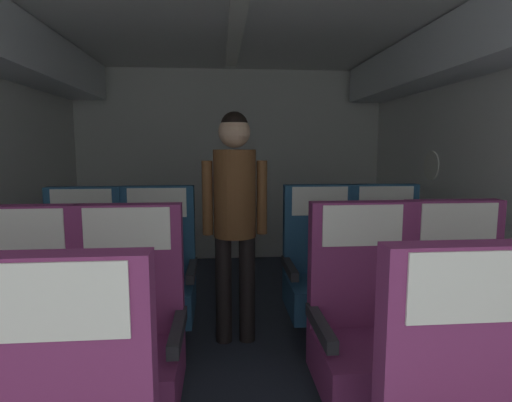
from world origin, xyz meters
name	(u,v)px	position (x,y,z in m)	size (l,w,h in m)	color
ground	(245,379)	(0.00, 2.62, -0.01)	(3.79, 5.64, 0.02)	#2D3342
fuselage_shell	(241,94)	(0.00, 2.88, 1.64)	(3.67, 5.29, 2.27)	silver
seat_b_left_window	(17,347)	(-1.04, 2.20, 0.45)	(0.52, 0.50, 1.06)	#38383D
seat_b_left_aisle	(127,342)	(-0.56, 2.20, 0.45)	(0.52, 0.50, 1.06)	#38383D
seat_b_right_aisle	(463,328)	(1.05, 2.21, 0.45)	(0.52, 0.50, 1.06)	#38383D
seat_b_right_window	(366,334)	(0.55, 2.19, 0.45)	(0.52, 0.50, 1.06)	#38383D
seat_c_left_window	(81,282)	(-1.05, 3.08, 0.45)	(0.52, 0.50, 1.06)	#38383D
seat_c_left_aisle	(157,279)	(-0.56, 3.10, 0.45)	(0.52, 0.50, 1.06)	#38383D
seat_c_right_aisle	(388,274)	(1.04, 3.09, 0.45)	(0.52, 0.50, 1.06)	#38383D
seat_c_right_window	(322,275)	(0.56, 3.09, 0.45)	(0.52, 0.50, 1.06)	#38383D
flight_attendant	(235,204)	(-0.03, 3.09, 0.95)	(0.43, 0.28, 1.56)	black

